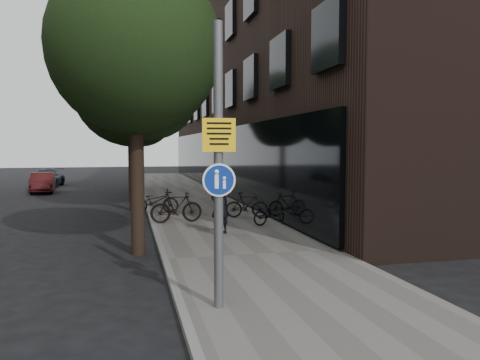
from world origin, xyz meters
name	(u,v)px	position (x,y,z in m)	size (l,w,h in m)	color
ground	(292,302)	(0.00, 0.00, 0.00)	(120.00, 120.00, 0.00)	black
sidewalk	(210,217)	(0.25, 10.00, 0.06)	(4.50, 60.00, 0.12)	#625F5A
curb_edge	(151,219)	(-2.00, 10.00, 0.07)	(0.15, 60.00, 0.13)	slate
building_right_dark_brick	(301,53)	(8.50, 22.00, 9.00)	(12.00, 40.00, 18.00)	black
street_tree_near	(138,56)	(-2.53, 4.64, 5.11)	(4.40, 4.40, 7.50)	black
street_tree_mid	(133,93)	(-2.53, 13.14, 5.11)	(5.00, 5.00, 7.80)	black
street_tree_far	(131,109)	(-2.53, 22.14, 5.11)	(5.00, 5.00, 7.80)	black
signpost	(218,166)	(-1.39, -0.27, 2.49)	(0.54, 0.16, 4.68)	#595B5E
pedestrian	(220,206)	(-0.10, 6.21, 0.99)	(0.64, 0.42, 1.75)	black
parked_bike_facade_near	(273,213)	(2.00, 7.45, 0.53)	(0.54, 1.55, 0.81)	black
parked_bike_facade_far	(247,205)	(1.53, 9.23, 0.60)	(0.46, 1.61, 0.97)	black
parked_bike_curb_near	(155,201)	(-1.78, 11.22, 0.61)	(0.65, 1.87, 0.98)	black
parked_bike_curb_far	(176,207)	(-1.18, 8.70, 0.67)	(0.52, 1.84, 1.10)	black
parked_car_mid	(43,183)	(-7.89, 22.74, 0.61)	(1.30, 3.71, 1.22)	#4C1518
parked_car_far	(48,178)	(-8.30, 27.25, 0.63)	(1.75, 4.31, 1.25)	#1B2331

